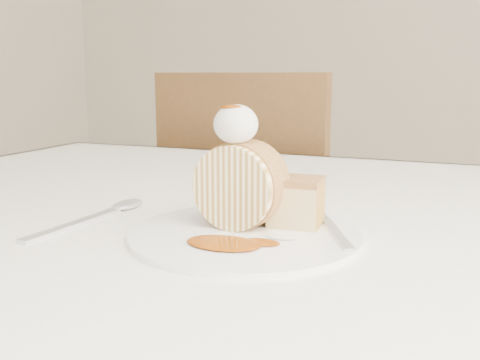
% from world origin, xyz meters
% --- Properties ---
extents(table, '(1.40, 0.90, 0.75)m').
position_xyz_m(table, '(0.00, 0.20, 0.66)').
color(table, white).
rests_on(table, ground).
extents(chair_far, '(0.46, 0.46, 0.92)m').
position_xyz_m(chair_far, '(-0.30, 0.85, 0.53)').
color(chair_far, brown).
rests_on(chair_far, ground).
extents(plate, '(0.25, 0.25, 0.01)m').
position_xyz_m(plate, '(-0.03, 0.07, 0.75)').
color(plate, white).
rests_on(plate, table).
extents(roulade_slice, '(0.09, 0.06, 0.09)m').
position_xyz_m(roulade_slice, '(-0.04, 0.09, 0.80)').
color(roulade_slice, '#FDEDB0').
rests_on(roulade_slice, plate).
extents(cake_chunk, '(0.06, 0.05, 0.04)m').
position_xyz_m(cake_chunk, '(0.02, 0.11, 0.78)').
color(cake_chunk, '#AA7940').
rests_on(cake_chunk, plate).
extents(whipped_cream, '(0.05, 0.05, 0.04)m').
position_xyz_m(whipped_cream, '(-0.04, 0.08, 0.86)').
color(whipped_cream, white).
rests_on(whipped_cream, roulade_slice).
extents(caramel_drizzle, '(0.02, 0.02, 0.01)m').
position_xyz_m(caramel_drizzle, '(-0.04, 0.08, 0.89)').
color(caramel_drizzle, '#7F3505').
rests_on(caramel_drizzle, whipped_cream).
extents(caramel_pool, '(0.08, 0.05, 0.00)m').
position_xyz_m(caramel_pool, '(-0.03, 0.02, 0.76)').
color(caramel_pool, '#7F3505').
rests_on(caramel_pool, plate).
extents(fork, '(0.08, 0.14, 0.00)m').
position_xyz_m(fork, '(0.06, 0.09, 0.76)').
color(fork, silver).
rests_on(fork, plate).
extents(spoon, '(0.04, 0.18, 0.00)m').
position_xyz_m(spoon, '(-0.22, 0.03, 0.75)').
color(spoon, silver).
rests_on(spoon, table).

